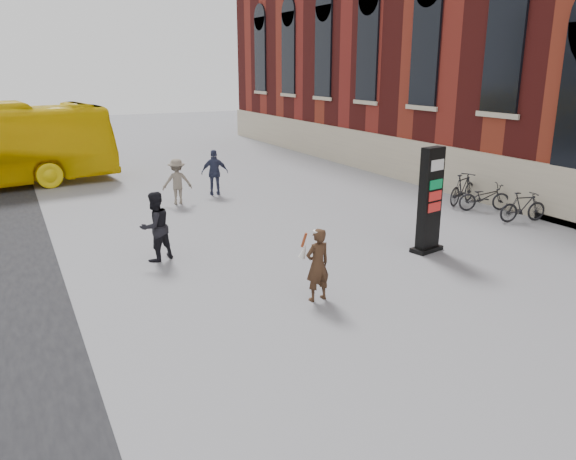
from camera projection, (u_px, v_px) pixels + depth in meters
name	position (u px, v px, depth m)	size (l,w,h in m)	color
ground	(313.00, 285.00, 12.67)	(100.00, 100.00, 0.00)	#9E9EA3
info_pylon	(430.00, 200.00, 14.66)	(0.97, 0.63, 2.79)	black
woman	(317.00, 264.00, 11.67)	(0.63, 0.58, 1.57)	#3C2518
pedestrian_a	(155.00, 227.00, 14.09)	(0.86, 0.67, 1.77)	black
pedestrian_b	(177.00, 182.00, 20.00)	(1.05, 0.60, 1.63)	#796D5E
pedestrian_c	(215.00, 173.00, 21.41)	(1.02, 0.42, 1.73)	#2F3550
bike_5	(523.00, 207.00, 17.76)	(0.45, 1.61, 0.96)	black
bike_6	(484.00, 197.00, 19.17)	(0.62, 1.78, 0.94)	black
bike_7	(462.00, 189.00, 20.05)	(0.52, 1.85, 1.11)	black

